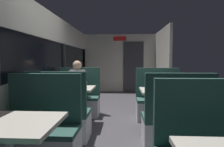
{
  "coord_description": "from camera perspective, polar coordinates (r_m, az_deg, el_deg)",
  "views": [
    {
      "loc": [
        0.11,
        -3.71,
        1.27
      ],
      "look_at": [
        -0.24,
        2.97,
        0.81
      ],
      "focal_mm": 31.42,
      "sensor_mm": 36.0,
      "label": 1
    }
  ],
  "objects": [
    {
      "name": "dining_table_near_window",
      "position": [
        2.01,
        -28.33,
        -14.95
      ],
      "size": [
        0.9,
        0.7,
        0.74
      ],
      "color": "#9E9EA3",
      "rests_on": "ground_plane"
    },
    {
      "name": "bench_rear_aisle_facing_end",
      "position": [
        3.08,
        18.14,
        -14.12
      ],
      "size": [
        0.95,
        0.5,
        1.1
      ],
      "color": "silver",
      "rests_on": "ground_plane"
    },
    {
      "name": "dining_table_mid_window",
      "position": [
        3.91,
        -11.98,
        -5.47
      ],
      "size": [
        0.9,
        0.7,
        0.74
      ],
      "color": "#9E9EA3",
      "rests_on": "ground_plane"
    },
    {
      "name": "bench_rear_aisle_facing_entry",
      "position": [
        4.4,
        13.36,
        -8.57
      ],
      "size": [
        0.95,
        0.5,
        1.1
      ],
      "color": "silver",
      "rests_on": "ground_plane"
    },
    {
      "name": "carriage_window_panel_left",
      "position": [
        4.03,
        -19.82,
        1.34
      ],
      "size": [
        0.09,
        8.48,
        2.3
      ],
      "color": "beige",
      "rests_on": "ground_plane"
    },
    {
      "name": "ground_plane",
      "position": [
        3.93,
        1.27,
        -15.15
      ],
      "size": [
        3.3,
        9.2,
        0.02
      ],
      "primitive_type": "cube",
      "color": "#423F44"
    },
    {
      "name": "bench_mid_window_facing_entry",
      "position": [
        4.64,
        -9.66,
        -7.88
      ],
      "size": [
        0.95,
        0.5,
        1.1
      ],
      "color": "silver",
      "rests_on": "ground_plane"
    },
    {
      "name": "carriage_end_bulkhead",
      "position": [
        7.9,
        2.66,
        2.95
      ],
      "size": [
        2.9,
        0.11,
        2.3
      ],
      "color": "beige",
      "rests_on": "ground_plane"
    },
    {
      "name": "seated_passenger",
      "position": [
        4.53,
        -9.9,
        -5.48
      ],
      "size": [
        0.47,
        0.55,
        1.26
      ],
      "color": "#26262D",
      "rests_on": "ground_plane"
    },
    {
      "name": "coffee_cup_primary",
      "position": [
        3.62,
        16.71,
        -3.99
      ],
      "size": [
        0.07,
        0.07,
        0.09
      ],
      "color": "#26598C",
      "rests_on": "dining_table_rear_aisle"
    },
    {
      "name": "bench_mid_window_facing_end",
      "position": [
        3.33,
        -15.1,
        -12.7
      ],
      "size": [
        0.95,
        0.5,
        1.1
      ],
      "color": "silver",
      "rests_on": "ground_plane"
    },
    {
      "name": "bench_near_window_facing_entry",
      "position": [
        2.7,
        -20.01,
        -16.82
      ],
      "size": [
        0.95,
        0.5,
        1.1
      ],
      "color": "silver",
      "rests_on": "ground_plane"
    },
    {
      "name": "dining_table_rear_aisle",
      "position": [
        3.67,
        15.4,
        -6.16
      ],
      "size": [
        0.9,
        0.7,
        0.74
      ],
      "color": "#9E9EA3",
      "rests_on": "ground_plane"
    },
    {
      "name": "carriage_aisle_panel_right",
      "position": [
        6.84,
        14.34,
        2.78
      ],
      "size": [
        0.08,
        2.4,
        2.3
      ],
      "primitive_type": "cube",
      "color": "beige",
      "rests_on": "ground_plane"
    }
  ]
}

